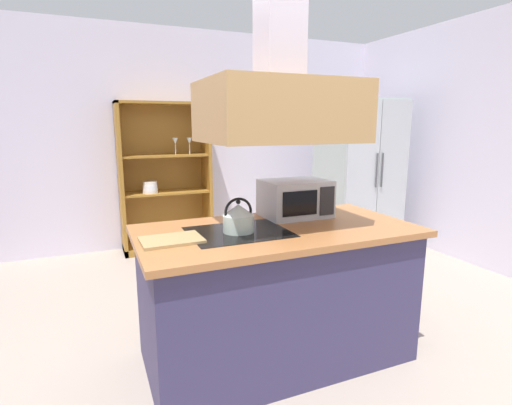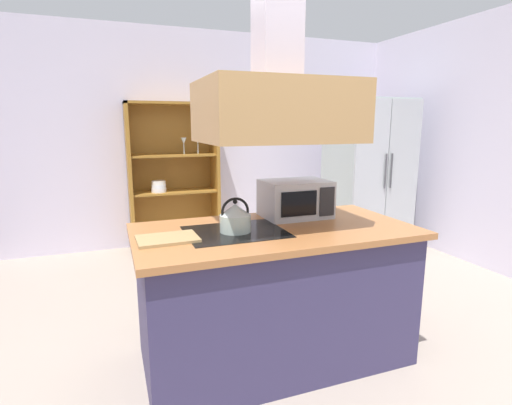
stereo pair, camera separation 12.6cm
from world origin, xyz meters
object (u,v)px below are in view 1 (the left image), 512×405
Objects in this scene: cutting_board at (172,240)px; kettle at (238,218)px; refrigerator at (358,174)px; microwave at (295,198)px; dish_cabinet at (165,186)px.

kettle is at bearing 4.70° from cutting_board.
refrigerator reaches higher than kettle.
microwave reaches higher than kettle.
dish_cabinet reaches higher than kettle.
dish_cabinet reaches higher than microwave.
dish_cabinet is 3.92× the size of microwave.
dish_cabinet is (-2.29, 0.82, -0.13)m from refrigerator.
kettle is 0.63× the size of cutting_board.
refrigerator is at bearing 42.21° from microwave.
microwave reaches higher than cutting_board.
refrigerator reaches higher than cutting_board.
dish_cabinet is at bearing 80.64° from cutting_board.
dish_cabinet is at bearing 89.28° from kettle.
cutting_board is at bearing -175.30° from kettle.
dish_cabinet is at bearing 101.25° from microwave.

